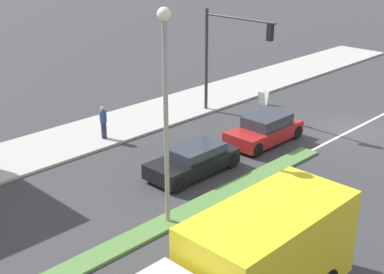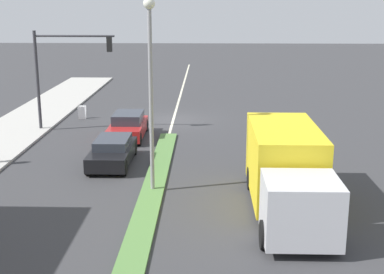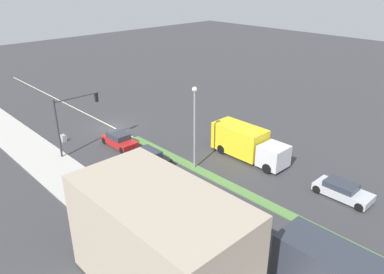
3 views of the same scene
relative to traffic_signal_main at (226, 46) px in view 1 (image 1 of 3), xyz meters
name	(u,v)px [view 1 (image 1 of 3)]	position (x,y,z in m)	size (l,w,h in m)	color
lane_marking_center	(353,130)	(-6.12, -2.98, -3.90)	(0.16, 60.00, 0.01)	beige
traffic_signal_main	(226,46)	(0.00, 0.00, 0.00)	(4.59, 0.34, 5.60)	#333338
street_lamp	(165,93)	(-6.12, 10.06, 0.88)	(0.44, 0.44, 7.37)	gray
pedestrian	(103,122)	(1.81, 6.86, -2.92)	(0.34, 0.34, 1.63)	#282D42
warning_aframe_sign	(263,98)	(-0.30, -3.06, -3.47)	(0.45, 0.53, 0.84)	silver
delivery_truck	(248,268)	(-11.12, 11.87, -2.43)	(2.44, 7.50, 2.87)	silver
hatchback_red	(265,130)	(-3.92, 1.60, -3.25)	(1.82, 4.05, 1.36)	#AD1E1E
suv_black	(193,160)	(-3.92, 6.51, -3.30)	(1.77, 4.14, 1.21)	black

